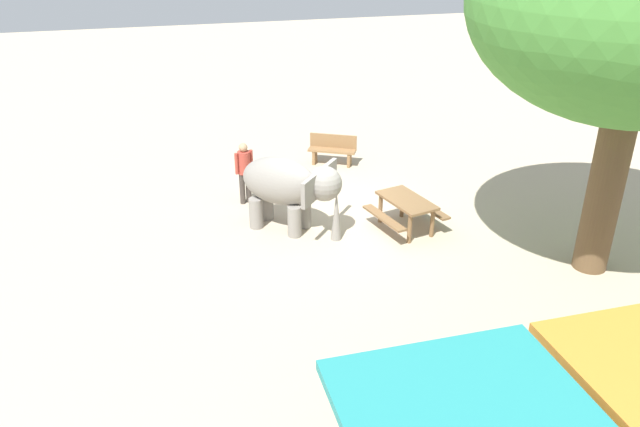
{
  "coord_description": "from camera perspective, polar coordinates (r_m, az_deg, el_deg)",
  "views": [
    {
      "loc": [
        3.94,
        12.95,
        6.91
      ],
      "look_at": [
        0.67,
        0.87,
        0.8
      ],
      "focal_mm": 35.32,
      "sensor_mm": 36.0,
      "label": 1
    }
  ],
  "objects": [
    {
      "name": "ground_plane",
      "position": [
        15.2,
        1.59,
        -1.03
      ],
      "size": [
        60.0,
        60.0,
        0.0
      ],
      "primitive_type": "plane",
      "color": "#BAA88C"
    },
    {
      "name": "elephant",
      "position": [
        14.54,
        -2.79,
        2.53
      ],
      "size": [
        2.4,
        2.31,
        1.76
      ],
      "rotation": [
        0.0,
        0.0,
        2.44
      ],
      "color": "gray",
      "rests_on": "ground_plane"
    },
    {
      "name": "person_handler",
      "position": [
        16.08,
        -6.87,
        4.07
      ],
      "size": [
        0.48,
        0.32,
        1.62
      ],
      "rotation": [
        0.0,
        0.0,
        1.92
      ],
      "color": "#3F3833",
      "rests_on": "ground_plane"
    },
    {
      "name": "wooden_bench",
      "position": [
        18.7,
        1.14,
        5.88
      ],
      "size": [
        1.43,
        1.01,
        0.88
      ],
      "rotation": [
        0.0,
        0.0,
        5.8
      ],
      "color": "olive",
      "rests_on": "ground_plane"
    },
    {
      "name": "picnic_table_near",
      "position": [
        14.88,
        7.83,
        0.61
      ],
      "size": [
        1.78,
        1.8,
        0.78
      ],
      "rotation": [
        0.0,
        0.0,
        4.94
      ],
      "color": "brown",
      "rests_on": "ground_plane"
    }
  ]
}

